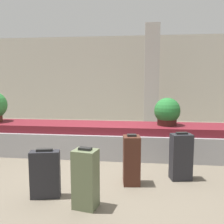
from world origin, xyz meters
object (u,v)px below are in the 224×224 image
suitcase_0 (45,174)px  suitcase_2 (181,157)px  pillar (152,78)px  suitcase_1 (86,179)px  suitcase_3 (132,160)px  potted_plant_1 (167,112)px

suitcase_0 → suitcase_2: suitcase_2 is taller
pillar → suitcase_2: bearing=-85.2°
suitcase_1 → suitcase_3: (0.52, 0.76, 0.00)m
pillar → potted_plant_1: size_ratio=5.78×
potted_plant_1 → suitcase_2: bearing=-85.0°
suitcase_3 → suitcase_2: bearing=12.0°
suitcase_2 → suitcase_3: (-0.75, -0.27, 0.00)m
suitcase_1 → suitcase_2: bearing=50.5°
pillar → suitcase_0: (-1.53, -4.71, -1.29)m
pillar → suitcase_2: (0.33, -3.88, -1.24)m
suitcase_0 → suitcase_1: suitcase_1 is taller
suitcase_0 → potted_plant_1: bearing=36.5°
pillar → potted_plant_1: pillar is taller
suitcase_0 → suitcase_3: size_ratio=0.86×
suitcase_1 → pillar: bearing=90.6°
suitcase_1 → potted_plant_1: potted_plant_1 is taller
suitcase_3 → potted_plant_1: potted_plant_1 is taller
pillar → suitcase_3: 4.35m
suitcase_1 → suitcase_2: same height
suitcase_1 → suitcase_2: (1.27, 1.03, 0.00)m
suitcase_3 → suitcase_0: bearing=-161.1°
suitcase_2 → potted_plant_1: bearing=82.4°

